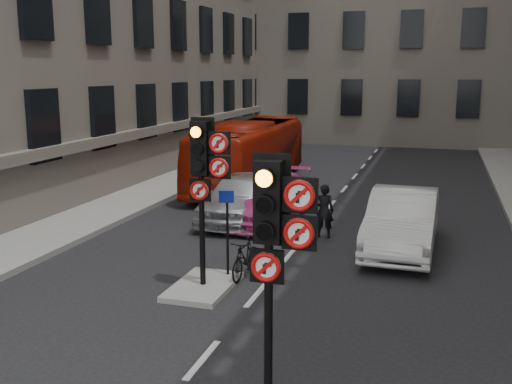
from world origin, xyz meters
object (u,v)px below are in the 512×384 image
Objects in this scene: car_silver at (241,197)px; signal_far at (205,166)px; signal_near at (275,229)px; car_white at (402,221)px; info_sign at (227,221)px; car_pink at (270,198)px; motorcyclist at (324,211)px; motorcycle at (245,258)px; bus_red at (250,154)px.

signal_far is at bearing -77.91° from car_silver.
signal_far is at bearing 123.02° from signal_near.
info_sign is (-3.60, -3.47, 0.58)m from car_white.
motorcyclist is at bearing -37.29° from car_pink.
info_sign is at bearing 116.72° from signal_near.
signal_far is 2.33× the size of motorcyclist.
motorcycle is (0.55, 1.01, -2.24)m from signal_far.
motorcycle is at bearing -69.85° from car_silver.
car_silver is (-1.21, 5.95, -1.94)m from signal_far.
bus_red is (-5.27, 15.50, -1.25)m from signal_near.
car_pink is 0.51× the size of bus_red.
car_white reaches higher than car_pink.
bus_red is at bearing 105.42° from car_silver.
car_pink is 5.35m from motorcycle.
car_silver is 5.25m from motorcycle.
car_silver is 3.05m from motorcyclist.
signal_far reaches higher than car_white.
car_silver is at bearing 86.43° from info_sign.
car_pink is 2.47m from motorcyclist.
signal_near is 0.37× the size of bus_red.
signal_far is at bearing 64.79° from motorcyclist.
car_pink is at bearing 154.89° from car_white.
bus_red is 6.21× the size of motorcycle.
bus_red is at bearing 108.78° from signal_near.
info_sign is at bearing -74.12° from car_silver.
car_pink is at bearing 93.31° from signal_far.
motorcycle is (0.91, -5.27, -0.25)m from car_pink.
info_sign is at bearing -85.16° from car_pink.
car_white reaches higher than car_silver.
signal_near is 9.06m from motorcyclist.
motorcyclist is (1.08, 3.81, 0.31)m from motorcycle.
bus_red is 11.14m from info_sign.
motorcycle is (-2.05, 5.01, -2.12)m from signal_near.
signal_near is 1.85× the size of info_sign.
info_sign is (-0.33, -0.27, 0.91)m from motorcycle.
signal_near is 0.75× the size of car_white.
signal_near is 5.81m from motorcycle.
car_pink reaches higher than motorcycle.
motorcycle is at bearing -81.31° from car_pink.
signal_near is at bearing -82.09° from info_sign.
motorcyclist is (-0.97, 8.82, -1.82)m from signal_near.
motorcyclist reaches higher than car_silver.
info_sign reaches higher than car_pink.
bus_red is at bearing -63.74° from motorcyclist.
car_white is 4.66m from car_pink.
motorcyclist is at bearing 52.03° from info_sign.
info_sign is at bearing -137.62° from motorcycle.
car_pink is (-4.17, 2.07, -0.08)m from car_white.
car_white is 2.47× the size of info_sign.
bus_red is (-6.48, 7.29, 0.54)m from car_white.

